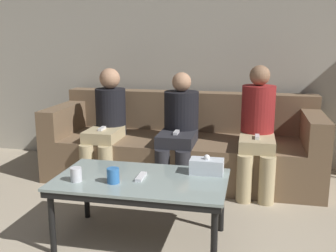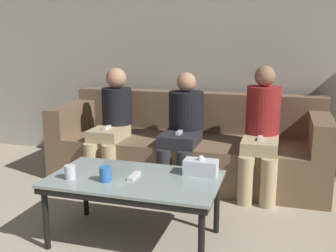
{
  "view_description": "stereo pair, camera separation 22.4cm",
  "coord_description": "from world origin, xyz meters",
  "px_view_note": "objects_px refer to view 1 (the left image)",
  "views": [
    {
      "loc": [
        0.64,
        -0.68,
        1.32
      ],
      "look_at": [
        0.0,
        2.26,
        0.65
      ],
      "focal_mm": 42.0,
      "sensor_mm": 36.0,
      "label": 1
    },
    {
      "loc": [
        0.85,
        -0.63,
        1.32
      ],
      "look_at": [
        0.0,
        2.26,
        0.65
      ],
      "focal_mm": 42.0,
      "sensor_mm": 36.0,
      "label": 2
    }
  ],
  "objects_px": {
    "coffee_table": "(141,184)",
    "game_remote": "(141,177)",
    "tissue_box": "(207,166)",
    "seated_person_mid_right": "(257,127)",
    "cup_near_left": "(76,174)",
    "couch": "(183,147)",
    "cup_near_right": "(113,176)",
    "seated_person_left_end": "(107,122)",
    "seated_person_mid_left": "(179,126)"
  },
  "relations": [
    {
      "from": "cup_near_right",
      "to": "game_remote",
      "type": "bearing_deg",
      "value": 38.66
    },
    {
      "from": "game_remote",
      "to": "seated_person_left_end",
      "type": "xyz_separation_m",
      "value": [
        -0.66,
        1.12,
        0.1
      ]
    },
    {
      "from": "game_remote",
      "to": "seated_person_mid_right",
      "type": "relative_size",
      "value": 0.14
    },
    {
      "from": "seated_person_left_end",
      "to": "cup_near_right",
      "type": "bearing_deg",
      "value": -67.63
    },
    {
      "from": "cup_near_left",
      "to": "game_remote",
      "type": "xyz_separation_m",
      "value": [
        0.38,
        0.14,
        -0.03
      ]
    },
    {
      "from": "cup_near_left",
      "to": "cup_near_right",
      "type": "distance_m",
      "value": 0.24
    },
    {
      "from": "seated_person_left_end",
      "to": "game_remote",
      "type": "bearing_deg",
      "value": -59.69
    },
    {
      "from": "seated_person_left_end",
      "to": "cup_near_left",
      "type": "bearing_deg",
      "value": -77.82
    },
    {
      "from": "couch",
      "to": "seated_person_left_end",
      "type": "bearing_deg",
      "value": -162.47
    },
    {
      "from": "couch",
      "to": "cup_near_left",
      "type": "height_order",
      "value": "couch"
    },
    {
      "from": "seated_person_mid_right",
      "to": "cup_near_right",
      "type": "bearing_deg",
      "value": -125.4
    },
    {
      "from": "cup_near_right",
      "to": "tissue_box",
      "type": "distance_m",
      "value": 0.62
    },
    {
      "from": "cup_near_left",
      "to": "seated_person_mid_right",
      "type": "bearing_deg",
      "value": 48.45
    },
    {
      "from": "cup_near_left",
      "to": "tissue_box",
      "type": "relative_size",
      "value": 0.41
    },
    {
      "from": "seated_person_left_end",
      "to": "seated_person_mid_right",
      "type": "relative_size",
      "value": 0.96
    },
    {
      "from": "coffee_table",
      "to": "cup_near_left",
      "type": "bearing_deg",
      "value": -160.08
    },
    {
      "from": "couch",
      "to": "cup_near_right",
      "type": "xyz_separation_m",
      "value": [
        -0.19,
        -1.46,
        0.2
      ]
    },
    {
      "from": "game_remote",
      "to": "coffee_table",
      "type": "bearing_deg",
      "value": 102.34
    },
    {
      "from": "couch",
      "to": "cup_near_left",
      "type": "xyz_separation_m",
      "value": [
        -0.42,
        -1.48,
        0.2
      ]
    },
    {
      "from": "cup_near_right",
      "to": "seated_person_left_end",
      "type": "height_order",
      "value": "seated_person_left_end"
    },
    {
      "from": "coffee_table",
      "to": "cup_near_left",
      "type": "distance_m",
      "value": 0.42
    },
    {
      "from": "cup_near_left",
      "to": "seated_person_mid_right",
      "type": "distance_m",
      "value": 1.69
    },
    {
      "from": "coffee_table",
      "to": "tissue_box",
      "type": "bearing_deg",
      "value": 23.77
    },
    {
      "from": "seated_person_mid_left",
      "to": "couch",
      "type": "bearing_deg",
      "value": 90.0
    },
    {
      "from": "coffee_table",
      "to": "seated_person_left_end",
      "type": "xyz_separation_m",
      "value": [
        -0.66,
        1.12,
        0.15
      ]
    },
    {
      "from": "couch",
      "to": "tissue_box",
      "type": "height_order",
      "value": "couch"
    },
    {
      "from": "couch",
      "to": "tissue_box",
      "type": "relative_size",
      "value": 11.57
    },
    {
      "from": "couch",
      "to": "cup_near_right",
      "type": "height_order",
      "value": "couch"
    },
    {
      "from": "couch",
      "to": "cup_near_right",
      "type": "relative_size",
      "value": 26.81
    },
    {
      "from": "cup_near_left",
      "to": "seated_person_mid_left",
      "type": "height_order",
      "value": "seated_person_mid_left"
    },
    {
      "from": "cup_near_left",
      "to": "seated_person_mid_left",
      "type": "xyz_separation_m",
      "value": [
        0.42,
        1.26,
        0.05
      ]
    },
    {
      "from": "cup_near_right",
      "to": "coffee_table",
      "type": "bearing_deg",
      "value": 38.66
    },
    {
      "from": "tissue_box",
      "to": "seated_person_left_end",
      "type": "distance_m",
      "value": 1.42
    },
    {
      "from": "couch",
      "to": "seated_person_mid_right",
      "type": "height_order",
      "value": "seated_person_mid_right"
    },
    {
      "from": "coffee_table",
      "to": "cup_near_right",
      "type": "height_order",
      "value": "cup_near_right"
    },
    {
      "from": "tissue_box",
      "to": "seated_person_mid_right",
      "type": "relative_size",
      "value": 0.2
    },
    {
      "from": "cup_near_right",
      "to": "game_remote",
      "type": "xyz_separation_m",
      "value": [
        0.15,
        0.12,
        -0.04
      ]
    },
    {
      "from": "coffee_table",
      "to": "game_remote",
      "type": "relative_size",
      "value": 7.37
    },
    {
      "from": "couch",
      "to": "cup_near_right",
      "type": "bearing_deg",
      "value": -97.26
    },
    {
      "from": "coffee_table",
      "to": "tissue_box",
      "type": "relative_size",
      "value": 5.02
    },
    {
      "from": "cup_near_left",
      "to": "cup_near_right",
      "type": "xyz_separation_m",
      "value": [
        0.24,
        0.02,
        0.0
      ]
    },
    {
      "from": "seated_person_mid_right",
      "to": "seated_person_left_end",
      "type": "bearing_deg",
      "value": -179.94
    },
    {
      "from": "tissue_box",
      "to": "seated_person_mid_left",
      "type": "bearing_deg",
      "value": 110.94
    },
    {
      "from": "seated_person_mid_left",
      "to": "seated_person_mid_right",
      "type": "height_order",
      "value": "seated_person_mid_right"
    },
    {
      "from": "tissue_box",
      "to": "seated_person_mid_right",
      "type": "distance_m",
      "value": 1.0
    },
    {
      "from": "seated_person_mid_left",
      "to": "game_remote",
      "type": "bearing_deg",
      "value": -92.02
    },
    {
      "from": "coffee_table",
      "to": "seated_person_mid_left",
      "type": "height_order",
      "value": "seated_person_mid_left"
    },
    {
      "from": "coffee_table",
      "to": "seated_person_left_end",
      "type": "height_order",
      "value": "seated_person_left_end"
    },
    {
      "from": "cup_near_right",
      "to": "seated_person_mid_right",
      "type": "bearing_deg",
      "value": 54.6
    },
    {
      "from": "couch",
      "to": "seated_person_mid_right",
      "type": "bearing_deg",
      "value": -17.41
    }
  ]
}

